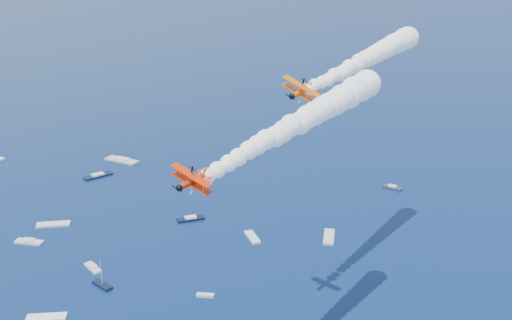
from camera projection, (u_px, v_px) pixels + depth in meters
biplane_lead at (301, 92)px, 128.19m from camera, size 11.07×12.66×8.95m
biplane_trail at (193, 181)px, 91.25m from camera, size 8.71×9.98×6.61m
smoke_trail_lead at (365, 60)px, 149.37m from camera, size 59.82×40.94×10.52m
smoke_trail_trail at (300, 122)px, 112.19m from camera, size 59.77×39.64×10.52m
spectator_boats at (74, 227)px, 197.30m from camera, size 202.20×188.80×0.70m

